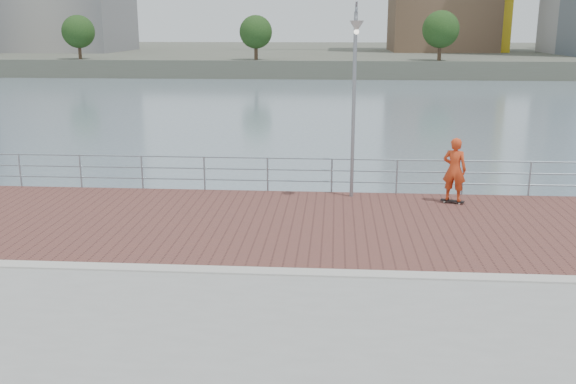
{
  "coord_description": "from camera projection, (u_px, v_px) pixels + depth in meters",
  "views": [
    {
      "loc": [
        1.11,
        -12.92,
        5.21
      ],
      "look_at": [
        0.0,
        2.0,
        1.3
      ],
      "focal_mm": 40.0,
      "sensor_mm": 36.0,
      "label": 1
    }
  ],
  "objects": [
    {
      "name": "shoreline_trees",
      "position": [
        324.0,
        31.0,
        87.08
      ],
      "size": [
        144.61,
        5.17,
        6.89
      ],
      "color": "#473323",
      "rests_on": "far_shore"
    },
    {
      "name": "brick_lane",
      "position": [
        292.0,
        223.0,
        17.33
      ],
      "size": [
        40.0,
        6.8,
        0.02
      ],
      "primitive_type": "cube",
      "color": "brown",
      "rests_on": "seawall"
    },
    {
      "name": "skateboard",
      "position": [
        452.0,
        201.0,
        19.25
      ],
      "size": [
        0.71,
        0.43,
        0.08
      ],
      "rotation": [
        0.0,
        0.0,
        -0.39
      ],
      "color": "black",
      "rests_on": "brick_lane"
    },
    {
      "name": "guardrail",
      "position": [
        300.0,
        171.0,
        20.44
      ],
      "size": [
        39.06,
        0.06,
        1.13
      ],
      "color": "#8C9EA8",
      "rests_on": "brick_lane"
    },
    {
      "name": "curb",
      "position": [
        281.0,
        272.0,
        13.85
      ],
      "size": [
        40.0,
        0.4,
        0.06
      ],
      "primitive_type": "cube",
      "color": "#B7B5AD",
      "rests_on": "seawall"
    },
    {
      "name": "far_shore",
      "position": [
        331.0,
        55.0,
        132.24
      ],
      "size": [
        320.0,
        95.0,
        2.5
      ],
      "primitive_type": "cube",
      "color": "#4C5142",
      "rests_on": "ground"
    },
    {
      "name": "skateboarder",
      "position": [
        454.0,
        169.0,
        19.0
      ],
      "size": [
        0.81,
        0.68,
        1.9
      ],
      "primitive_type": "imported",
      "rotation": [
        0.0,
        0.0,
        2.75
      ],
      "color": "red",
      "rests_on": "skateboard"
    },
    {
      "name": "water",
      "position": [
        281.0,
        357.0,
        14.36
      ],
      "size": [
        400.0,
        400.0,
        0.0
      ],
      "primitive_type": "plane",
      "color": "slate",
      "rests_on": "ground"
    },
    {
      "name": "street_lamp",
      "position": [
        355.0,
        68.0,
        18.61
      ],
      "size": [
        0.41,
        1.19,
        5.61
      ],
      "color": "gray",
      "rests_on": "brick_lane"
    }
  ]
}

